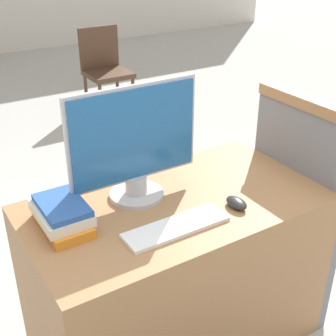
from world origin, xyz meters
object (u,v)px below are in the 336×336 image
at_px(monitor, 135,144).
at_px(mouse, 236,203).
at_px(keyboard, 176,227).
at_px(book_stack, 62,215).
at_px(far_chair, 105,65).

relative_size(monitor, mouse, 5.32).
distance_m(monitor, mouse, 0.48).
bearing_deg(mouse, keyboard, -179.87).
relative_size(monitor, book_stack, 2.04).
bearing_deg(book_stack, far_chair, 62.64).
relative_size(mouse, book_stack, 0.38).
height_order(mouse, book_stack, book_stack).
distance_m(mouse, book_stack, 0.69).
bearing_deg(monitor, keyboard, -87.49).
height_order(keyboard, far_chair, far_chair).
bearing_deg(far_chair, book_stack, -79.60).
xyz_separation_m(keyboard, far_chair, (1.23, 3.31, -0.31)).
xyz_separation_m(monitor, mouse, (0.30, -0.29, -0.22)).
xyz_separation_m(mouse, far_chair, (0.94, 3.31, -0.32)).
relative_size(keyboard, book_stack, 1.50).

